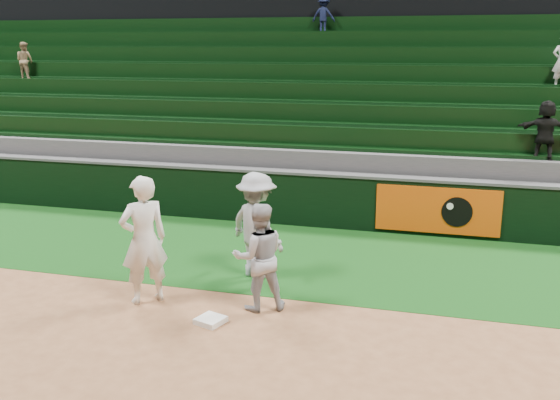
# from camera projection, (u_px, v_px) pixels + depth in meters

# --- Properties ---
(ground) EXTENTS (70.00, 70.00, 0.00)m
(ground) POSITION_uv_depth(u_px,v_px,m) (224.00, 317.00, 9.51)
(ground) COLOR brown
(ground) RESTS_ON ground
(foul_grass) EXTENTS (36.00, 4.20, 0.01)m
(foul_grass) POSITION_uv_depth(u_px,v_px,m) (277.00, 254.00, 12.31)
(foul_grass) COLOR #0D3710
(foul_grass) RESTS_ON ground
(first_base) EXTENTS (0.47, 0.47, 0.08)m
(first_base) POSITION_uv_depth(u_px,v_px,m) (211.00, 320.00, 9.29)
(first_base) COLOR white
(first_base) RESTS_ON ground
(first_baseman) EXTENTS (0.89, 0.88, 2.08)m
(first_baseman) POSITION_uv_depth(u_px,v_px,m) (144.00, 240.00, 9.84)
(first_baseman) COLOR white
(first_baseman) RESTS_ON ground
(baserunner) EXTENTS (1.03, 0.96, 1.71)m
(baserunner) POSITION_uv_depth(u_px,v_px,m) (259.00, 257.00, 9.61)
(baserunner) COLOR #A7A9B2
(baserunner) RESTS_ON ground
(base_coach) EXTENTS (1.41, 1.25, 1.89)m
(base_coach) POSITION_uv_depth(u_px,v_px,m) (257.00, 226.00, 10.91)
(base_coach) COLOR #999CA6
(base_coach) RESTS_ON foul_grass
(field_wall) EXTENTS (36.00, 0.45, 1.25)m
(field_wall) POSITION_uv_depth(u_px,v_px,m) (304.00, 198.00, 14.21)
(field_wall) COLOR black
(field_wall) RESTS_ON ground
(stadium_seating) EXTENTS (36.00, 5.95, 5.42)m
(stadium_seating) POSITION_uv_depth(u_px,v_px,m) (334.00, 130.00, 17.48)
(stadium_seating) COLOR #3D3D40
(stadium_seating) RESTS_ON ground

